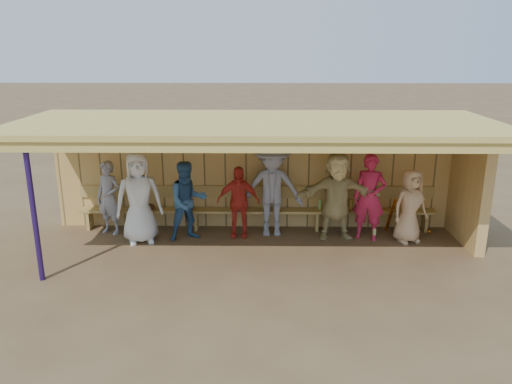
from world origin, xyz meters
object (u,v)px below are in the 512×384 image
(player_a, at_px, (109,198))
(bench, at_px, (256,205))
(player_h, at_px, (410,206))
(player_d, at_px, (238,202))
(player_g, at_px, (369,197))
(player_f, at_px, (337,196))
(player_c, at_px, (188,201))
(player_b, at_px, (139,198))
(player_e, at_px, (272,189))

(player_a, relative_size, bench, 0.20)
(player_a, xyz_separation_m, player_h, (6.13, -0.38, -0.03))
(player_a, relative_size, player_h, 1.04)
(player_a, distance_m, player_d, 2.70)
(player_d, xyz_separation_m, player_g, (2.65, -0.09, 0.14))
(player_f, bearing_deg, player_c, 177.47)
(bench, bearing_deg, player_c, -155.46)
(player_a, xyz_separation_m, player_f, (4.70, -0.21, 0.13))
(player_a, xyz_separation_m, player_d, (2.70, -0.14, -0.03))
(player_b, bearing_deg, player_c, -8.24)
(player_g, bearing_deg, player_b, -159.55)
(player_e, xyz_separation_m, player_h, (2.74, -0.35, -0.24))
(player_b, relative_size, player_h, 1.23)
(player_e, relative_size, player_f, 1.09)
(player_d, height_order, player_g, player_g)
(player_h, bearing_deg, player_f, 153.67)
(player_e, bearing_deg, bench, 132.01)
(player_a, relative_size, player_f, 0.86)
(player_b, relative_size, bench, 0.24)
(player_c, relative_size, player_e, 0.83)
(player_a, relative_size, player_d, 1.04)
(player_g, relative_size, player_h, 1.18)
(player_b, height_order, player_d, player_b)
(player_c, distance_m, player_g, 3.66)
(player_e, height_order, player_h, player_e)
(player_c, xyz_separation_m, bench, (1.37, 0.63, -0.29))
(player_b, distance_m, player_h, 5.39)
(player_d, relative_size, player_e, 0.76)
(player_g, bearing_deg, player_h, 6.46)
(player_b, bearing_deg, player_h, -16.25)
(player_a, xyz_separation_m, player_e, (3.39, -0.03, 0.21))
(player_b, height_order, player_f, player_b)
(player_b, height_order, player_h, player_b)
(player_d, xyz_separation_m, player_f, (2.00, -0.06, 0.16))
(player_c, distance_m, player_h, 4.44)
(player_f, bearing_deg, player_a, 172.76)
(player_a, height_order, player_f, player_f)
(player_b, xyz_separation_m, player_f, (3.95, 0.26, -0.02))
(player_h, bearing_deg, player_a, 157.09)
(player_f, bearing_deg, player_h, -11.70)
(player_d, xyz_separation_m, player_h, (3.43, -0.24, 0.00))
(player_c, distance_m, player_d, 1.02)
(player_b, xyz_separation_m, player_g, (4.60, 0.24, -0.04))
(player_g, height_order, player_h, player_g)
(player_h, distance_m, bench, 3.15)
(player_g, distance_m, bench, 2.37)
(player_a, bearing_deg, player_h, 19.00)
(player_h, bearing_deg, bench, 148.01)
(player_c, relative_size, player_g, 0.92)
(player_d, relative_size, player_g, 0.85)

